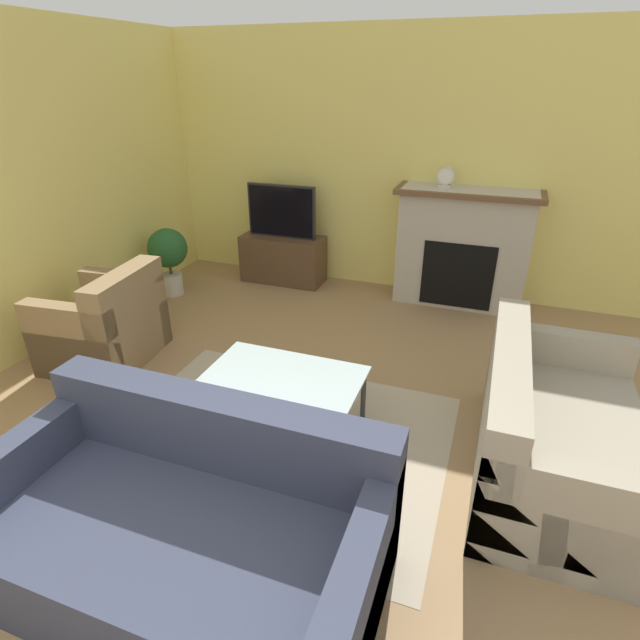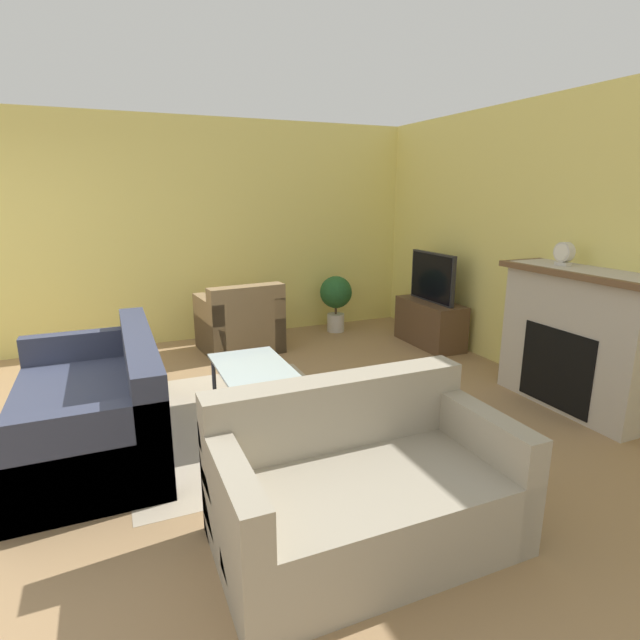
{
  "view_description": "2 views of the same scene",
  "coord_description": "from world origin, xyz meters",
  "px_view_note": "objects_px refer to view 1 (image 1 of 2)",
  "views": [
    {
      "loc": [
        1.22,
        -0.25,
        2.23
      ],
      "look_at": [
        0.17,
        2.65,
        0.71
      ],
      "focal_mm": 28.0,
      "sensor_mm": 36.0,
      "label": 1
    },
    {
      "loc": [
        3.79,
        1.31,
        1.83
      ],
      "look_at": [
        0.22,
        2.84,
        0.83
      ],
      "focal_mm": 28.0,
      "sensor_mm": 36.0,
      "label": 2
    }
  ],
  "objects_px": {
    "tv": "(282,211)",
    "potted_plant": "(168,253)",
    "armchair_by_window": "(106,327)",
    "coffee_table": "(285,379)",
    "couch_sectional": "(187,530)",
    "mantel_clock": "(446,177)",
    "couch_loveseat": "(551,437)"
  },
  "relations": [
    {
      "from": "tv",
      "to": "couch_sectional",
      "type": "height_order",
      "value": "tv"
    },
    {
      "from": "mantel_clock",
      "to": "tv",
      "type": "bearing_deg",
      "value": -177.74
    },
    {
      "from": "armchair_by_window",
      "to": "mantel_clock",
      "type": "distance_m",
      "value": 3.48
    },
    {
      "from": "couch_sectional",
      "to": "mantel_clock",
      "type": "bearing_deg",
      "value": 80.9
    },
    {
      "from": "couch_loveseat",
      "to": "mantel_clock",
      "type": "xyz_separation_m",
      "value": [
        -1.05,
        2.5,
        1.03
      ]
    },
    {
      "from": "couch_sectional",
      "to": "coffee_table",
      "type": "xyz_separation_m",
      "value": [
        -0.02,
        1.22,
        0.1
      ]
    },
    {
      "from": "couch_loveseat",
      "to": "coffee_table",
      "type": "relative_size",
      "value": 1.49
    },
    {
      "from": "tv",
      "to": "potted_plant",
      "type": "relative_size",
      "value": 1.07
    },
    {
      "from": "couch_sectional",
      "to": "tv",
      "type": "bearing_deg",
      "value": 107.14
    },
    {
      "from": "potted_plant",
      "to": "mantel_clock",
      "type": "xyz_separation_m",
      "value": [
        2.78,
        0.87,
        0.84
      ]
    },
    {
      "from": "couch_loveseat",
      "to": "armchair_by_window",
      "type": "xyz_separation_m",
      "value": [
        -3.5,
        0.23,
        0.01
      ]
    },
    {
      "from": "tv",
      "to": "mantel_clock",
      "type": "height_order",
      "value": "mantel_clock"
    },
    {
      "from": "coffee_table",
      "to": "tv",
      "type": "bearing_deg",
      "value": 114.2
    },
    {
      "from": "couch_sectional",
      "to": "coffee_table",
      "type": "bearing_deg",
      "value": 90.95
    },
    {
      "from": "armchair_by_window",
      "to": "potted_plant",
      "type": "relative_size",
      "value": 1.25
    },
    {
      "from": "tv",
      "to": "mantel_clock",
      "type": "xyz_separation_m",
      "value": [
        1.77,
        0.07,
        0.48
      ]
    },
    {
      "from": "armchair_by_window",
      "to": "coffee_table",
      "type": "relative_size",
      "value": 0.9
    },
    {
      "from": "armchair_by_window",
      "to": "mantel_clock",
      "type": "bearing_deg",
      "value": 126.99
    },
    {
      "from": "couch_sectional",
      "to": "coffee_table",
      "type": "height_order",
      "value": "couch_sectional"
    },
    {
      "from": "coffee_table",
      "to": "potted_plant",
      "type": "distance_m",
      "value": 2.76
    },
    {
      "from": "mantel_clock",
      "to": "coffee_table",
      "type": "bearing_deg",
      "value": -103.67
    },
    {
      "from": "couch_loveseat",
      "to": "armchair_by_window",
      "type": "relative_size",
      "value": 1.66
    },
    {
      "from": "armchair_by_window",
      "to": "coffee_table",
      "type": "xyz_separation_m",
      "value": [
        1.81,
        -0.34,
        0.09
      ]
    },
    {
      "from": "coffee_table",
      "to": "potted_plant",
      "type": "xyz_separation_m",
      "value": [
        -2.15,
        1.73,
        0.09
      ]
    },
    {
      "from": "coffee_table",
      "to": "armchair_by_window",
      "type": "bearing_deg",
      "value": 169.49
    },
    {
      "from": "coffee_table",
      "to": "potted_plant",
      "type": "height_order",
      "value": "potted_plant"
    },
    {
      "from": "tv",
      "to": "potted_plant",
      "type": "xyz_separation_m",
      "value": [
        -1.01,
        -0.8,
        -0.36
      ]
    },
    {
      "from": "armchair_by_window",
      "to": "coffee_table",
      "type": "height_order",
      "value": "armchair_by_window"
    },
    {
      "from": "tv",
      "to": "couch_loveseat",
      "type": "bearing_deg",
      "value": -40.7
    },
    {
      "from": "couch_sectional",
      "to": "armchair_by_window",
      "type": "xyz_separation_m",
      "value": [
        -1.83,
        1.56,
        0.02
      ]
    },
    {
      "from": "tv",
      "to": "mantel_clock",
      "type": "distance_m",
      "value": 1.83
    },
    {
      "from": "couch_sectional",
      "to": "mantel_clock",
      "type": "height_order",
      "value": "mantel_clock"
    }
  ]
}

